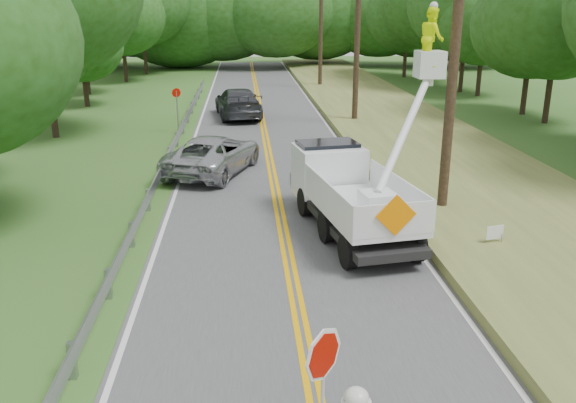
{
  "coord_description": "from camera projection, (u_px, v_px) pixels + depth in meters",
  "views": [
    {
      "loc": [
        -1.07,
        -8.22,
        6.15
      ],
      "look_at": [
        0.0,
        6.0,
        1.5
      ],
      "focal_mm": 37.51,
      "sensor_mm": 36.0,
      "label": 1
    }
  ],
  "objects": [
    {
      "name": "road",
      "position": [
        272.0,
        174.0,
        23.04
      ],
      "size": [
        7.2,
        96.0,
        0.03
      ],
      "color": "#48484A",
      "rests_on": "ground"
    },
    {
      "name": "suv_darkgrey",
      "position": [
        238.0,
        103.0,
        34.55
      ],
      "size": [
        2.98,
        5.92,
        1.65
      ],
      "primitive_type": "imported",
      "rotation": [
        0.0,
        0.0,
        3.26
      ],
      "color": "#373A3E",
      "rests_on": "road"
    },
    {
      "name": "treeline_right",
      "position": [
        535.0,
        10.0,
        33.35
      ],
      "size": [
        10.54,
        52.87,
        10.77
      ],
      "color": "#332319",
      "rests_on": "ground"
    },
    {
      "name": "bucket_truck",
      "position": [
        351.0,
        176.0,
        17.51
      ],
      "size": [
        4.25,
        6.35,
        6.11
      ],
      "color": "black",
      "rests_on": "road"
    },
    {
      "name": "guardrail",
      "position": [
        168.0,
        156.0,
        23.45
      ],
      "size": [
        0.18,
        48.0,
        0.77
      ],
      "color": "gray",
      "rests_on": "ground"
    },
    {
      "name": "suv_silver",
      "position": [
        214.0,
        154.0,
        22.99
      ],
      "size": [
        4.08,
        5.75,
        1.45
      ],
      "primitive_type": "imported",
      "rotation": [
        0.0,
        0.0,
        2.79
      ],
      "color": "#AEAFB5",
      "rests_on": "road"
    },
    {
      "name": "treeline_horizon",
      "position": [
        238.0,
        12.0,
        61.32
      ],
      "size": [
        56.95,
        14.23,
        11.08
      ],
      "color": "#204610",
      "rests_on": "ground"
    },
    {
      "name": "tall_grass_verge",
      "position": [
        453.0,
        167.0,
        23.51
      ],
      "size": [
        7.0,
        96.0,
        0.3
      ],
      "primitive_type": "cube",
      "color": "#5A6331",
      "rests_on": "ground"
    },
    {
      "name": "yard_sign",
      "position": [
        495.0,
        233.0,
        15.57
      ],
      "size": [
        0.5,
        0.16,
        0.75
      ],
      "color": "white",
      "rests_on": "ground"
    },
    {
      "name": "ground",
      "position": [
        316.0,
        403.0,
        9.78
      ],
      "size": [
        140.0,
        140.0,
        0.0
      ],
      "primitive_type": "plane",
      "color": "#396023",
      "rests_on": "ground"
    },
    {
      "name": "utility_poles",
      "position": [
        389.0,
        28.0,
        24.63
      ],
      "size": [
        1.6,
        43.3,
        10.0
      ],
      "color": "black",
      "rests_on": "ground"
    },
    {
      "name": "treeline_left",
      "position": [
        74.0,
        14.0,
        34.09
      ],
      "size": [
        10.27,
        56.32,
        11.3
      ],
      "color": "#332319",
      "rests_on": "ground"
    },
    {
      "name": "stop_sign_permanent",
      "position": [
        177.0,
        104.0,
        30.13
      ],
      "size": [
        0.43,
        0.27,
        2.26
      ],
      "color": "gray",
      "rests_on": "ground"
    }
  ]
}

